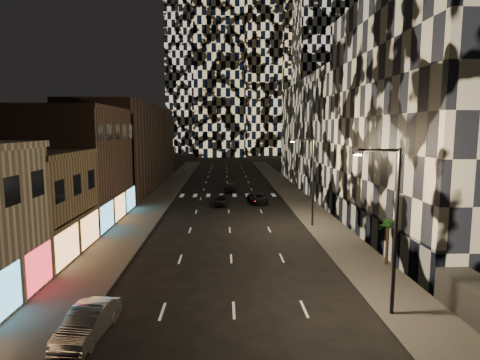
{
  "coord_description": "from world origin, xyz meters",
  "views": [
    {
      "loc": [
        -0.47,
        -10.42,
        10.18
      ],
      "look_at": [
        0.77,
        21.82,
        6.0
      ],
      "focal_mm": 30.0,
      "sensor_mm": 36.0,
      "label": 1
    }
  ],
  "objects": [
    {
      "name": "tower_right_mid",
      "position": [
        35.0,
        135.0,
        50.0
      ],
      "size": [
        20.0,
        20.0,
        100.0
      ],
      "primitive_type": "cube",
      "color": "black",
      "rests_on": "ground"
    },
    {
      "name": "streetlight_near",
      "position": [
        8.35,
        10.0,
        5.35
      ],
      "size": [
        2.55,
        0.25,
        9.0
      ],
      "color": "black",
      "rests_on": "sidewalk_right"
    },
    {
      "name": "car_dark_midlane",
      "position": [
        -0.9,
        41.9,
        0.72
      ],
      "size": [
        2.18,
        4.4,
        1.44
      ],
      "primitive_type": "imported",
      "rotation": [
        0.0,
        0.0,
        -0.11
      ],
      "color": "black",
      "rests_on": "ground"
    },
    {
      "name": "sidewalk_left",
      "position": [
        -10.0,
        50.0,
        0.07
      ],
      "size": [
        4.0,
        120.0,
        0.15
      ],
      "primitive_type": "cube",
      "color": "#47443F",
      "rests_on": "ground"
    },
    {
      "name": "sidewalk_right",
      "position": [
        10.0,
        50.0,
        0.07
      ],
      "size": [
        4.0,
        120.0,
        0.15
      ],
      "primitive_type": "cube",
      "color": "#47443F",
      "rests_on": "ground"
    },
    {
      "name": "retail_brown",
      "position": [
        -17.0,
        33.5,
        6.0
      ],
      "size": [
        10.0,
        15.0,
        12.0
      ],
      "primitive_type": "cube",
      "color": "#4D342B",
      "rests_on": "ground"
    },
    {
      "name": "retail_filler_left",
      "position": [
        -17.0,
        60.0,
        7.0
      ],
      "size": [
        10.0,
        40.0,
        14.0
      ],
      "primitive_type": "cube",
      "color": "#4D342B",
      "rests_on": "ground"
    },
    {
      "name": "curb_right",
      "position": [
        7.9,
        50.0,
        0.07
      ],
      "size": [
        0.2,
        120.0,
        0.15
      ],
      "primitive_type": "cube",
      "color": "#4C4C47",
      "rests_on": "ground"
    },
    {
      "name": "car_dark_rightlane",
      "position": [
        4.0,
        43.34,
        0.66
      ],
      "size": [
        2.8,
        4.98,
        1.32
      ],
      "primitive_type": "imported",
      "rotation": [
        0.0,
        0.0,
        0.13
      ],
      "color": "black",
      "rests_on": "ground"
    },
    {
      "name": "streetlight_far",
      "position": [
        8.35,
        30.0,
        5.35
      ],
      "size": [
        2.55,
        0.25,
        9.0
      ],
      "color": "black",
      "rests_on": "sidewalk_right"
    },
    {
      "name": "curb_left",
      "position": [
        -7.9,
        50.0,
        0.07
      ],
      "size": [
        0.2,
        120.0,
        0.15
      ],
      "primitive_type": "cube",
      "color": "#4C4C47",
      "rests_on": "ground"
    },
    {
      "name": "tower_center_low",
      "position": [
        -2.0,
        140.0,
        47.5
      ],
      "size": [
        18.0,
        18.0,
        95.0
      ],
      "primitive_type": "cube",
      "color": "black",
      "rests_on": "ground"
    },
    {
      "name": "car_silver_parked",
      "position": [
        -7.2,
        8.35,
        0.77
      ],
      "size": [
        2.17,
        4.81,
        1.53
      ],
      "primitive_type": "imported",
      "rotation": [
        0.0,
        0.0,
        -0.12
      ],
      "color": "gray",
      "rests_on": "ground"
    },
    {
      "name": "retail_tan",
      "position": [
        -17.0,
        21.0,
        4.0
      ],
      "size": [
        10.0,
        10.0,
        8.0
      ],
      "primitive_type": "cube",
      "color": "#746346",
      "rests_on": "ground"
    },
    {
      "name": "midrise_right",
      "position": [
        20.0,
        24.5,
        11.0
      ],
      "size": [
        16.0,
        25.0,
        22.0
      ],
      "primitive_type": "cube",
      "color": "#232326",
      "rests_on": "ground"
    },
    {
      "name": "palm_tree",
      "position": [
        11.5,
        17.85,
        2.97
      ],
      "size": [
        1.74,
        1.73,
        3.42
      ],
      "color": "#47331E",
      "rests_on": "sidewalk_right"
    },
    {
      "name": "midrise_base",
      "position": [
        12.3,
        24.5,
        1.5
      ],
      "size": [
        0.6,
        25.0,
        3.0
      ],
      "primitive_type": "cube",
      "color": "#383838",
      "rests_on": "ground"
    },
    {
      "name": "car_dark_oncoming",
      "position": [
        0.5,
        53.82,
        0.66
      ],
      "size": [
        1.99,
        4.63,
        1.33
      ],
      "primitive_type": "imported",
      "rotation": [
        0.0,
        0.0,
        3.11
      ],
      "color": "black",
      "rests_on": "ground"
    },
    {
      "name": "tower_left_back",
      "position": [
        -12.0,
        165.0,
        60.0
      ],
      "size": [
        24.0,
        24.0,
        120.0
      ],
      "primitive_type": "cube",
      "color": "black",
      "rests_on": "ground"
    },
    {
      "name": "midrise_filler_right",
      "position": [
        20.0,
        57.0,
        9.0
      ],
      "size": [
        16.0,
        40.0,
        18.0
      ],
      "primitive_type": "cube",
      "color": "#232326",
      "rests_on": "ground"
    }
  ]
}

